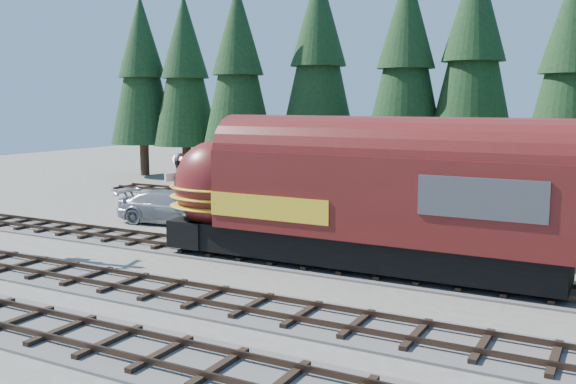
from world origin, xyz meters
The scene contains 7 objects.
ground centered at (0.00, 0.00, 0.00)m, with size 120.00×120.00×0.00m, color #6B665B.
track_spur centered at (-10.00, 18.00, 0.06)m, with size 32.00×3.20×0.33m.
depot centered at (0.00, 10.50, 2.96)m, with size 12.80×7.00×5.30m.
locomotive centered at (-1.93, 4.00, 2.66)m, with size 16.85×3.35×4.58m.
caboose centered at (-11.19, 18.00, 2.41)m, with size 9.25×2.68×4.81m.
pickup_truck_a centered at (-11.23, 9.47, 0.81)m, with size 2.70×5.87×1.63m, color black.
pickup_truck_b centered at (-13.80, 8.32, 0.89)m, with size 2.49×6.12×1.77m, color #9FA1A6.
Camera 1 is at (7.99, -18.85, 6.61)m, focal length 40.00 mm.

